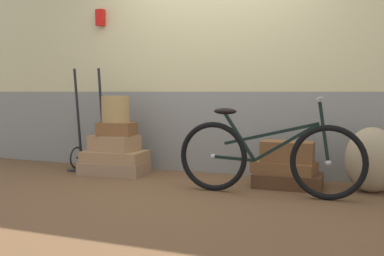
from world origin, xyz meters
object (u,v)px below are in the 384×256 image
suitcase_2 (114,143)px  suitcase_5 (284,167)px  luggage_trolley (89,146)px  suitcase_4 (288,180)px  suitcase_6 (287,151)px  suitcase_0 (115,168)px  wicker_basket (115,109)px  burlap_sack (372,160)px  bicycle (267,157)px  suitcase_1 (115,156)px  suitcase_3 (117,129)px

suitcase_2 → suitcase_5: suitcase_2 is taller
luggage_trolley → suitcase_5: bearing=-2.5°
suitcase_4 → suitcase_6: size_ratio=1.31×
suitcase_0 → suitcase_2: bearing=111.0°
suitcase_4 → suitcase_5: 0.13m
wicker_basket → luggage_trolley: luggage_trolley is taller
wicker_basket → burlap_sack: bearing=1.0°
bicycle → suitcase_5: bearing=78.8°
suitcase_0 → suitcase_1: bearing=5.7°
suitcase_1 → suitcase_6: 1.96m
burlap_sack → bicycle: bicycle is taller
suitcase_2 → suitcase_6: (1.97, 0.01, -0.00)m
suitcase_4 → bicycle: 0.52m
bicycle → suitcase_1: bearing=167.4°
suitcase_3 → bicycle: bicycle is taller
suitcase_3 → suitcase_5: (1.90, 0.01, -0.33)m
suitcase_3 → luggage_trolley: bearing=160.9°
suitcase_0 → suitcase_4: suitcase_0 is taller
luggage_trolley → burlap_sack: size_ratio=1.99×
suitcase_2 → wicker_basket: 0.39m
suitcase_1 → burlap_sack: size_ratio=1.14×
luggage_trolley → bicycle: size_ratio=0.71×
suitcase_1 → bicycle: bearing=-15.9°
suitcase_1 → suitcase_4: 1.97m
wicker_basket → suitcase_6: bearing=0.4°
suitcase_5 → suitcase_6: (0.03, 0.01, 0.16)m
suitcase_0 → luggage_trolley: bearing=159.3°
suitcase_2 → burlap_sack: burlap_sack is taller
suitcase_5 → suitcase_6: size_ratio=1.20×
suitcase_2 → burlap_sack: size_ratio=0.85×
wicker_basket → suitcase_3: bearing=-31.5°
suitcase_1 → bicycle: 1.90m
suitcase_6 → suitcase_0: bearing=179.8°
suitcase_4 → bicycle: (-0.12, -0.42, 0.28)m
suitcase_6 → wicker_basket: 1.99m
suitcase_1 → suitcase_3: 0.32m
suitcase_3 → wicker_basket: (-0.02, 0.01, 0.23)m
suitcase_6 → luggage_trolley: size_ratio=0.41×
suitcase_5 → wicker_basket: 2.00m
burlap_sack → luggage_trolley: bearing=179.1°
suitcase_3 → burlap_sack: burlap_sack is taller
suitcase_2 → suitcase_4: bearing=5.6°
suitcase_5 → suitcase_1: bearing=-173.0°
suitcase_4 → luggage_trolley: luggage_trolley is taller
suitcase_3 → luggage_trolley: 0.52m
luggage_trolley → burlap_sack: 3.16m
suitcase_3 → suitcase_6: (1.93, 0.02, -0.17)m
suitcase_4 → suitcase_0: bearing=178.3°
suitcase_0 → suitcase_4: 1.98m
suitcase_2 → wicker_basket: (0.02, -0.00, 0.39)m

